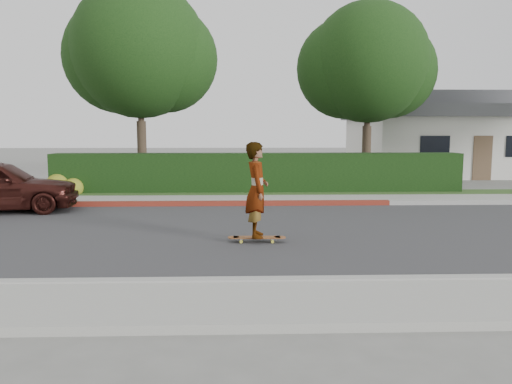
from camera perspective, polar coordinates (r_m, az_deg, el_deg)
The scene contains 14 objects.
ground at distance 12.03m, azimuth 15.95°, elevation -4.34°, with size 120.00×120.00×0.00m, color slate.
road at distance 12.03m, azimuth 15.95°, elevation -4.31°, with size 60.00×8.00×0.01m, color #2D2D30.
curb_near at distance 8.31m, azimuth 24.69°, elevation -9.20°, with size 60.00×0.20×0.15m, color #9E9E99.
curb_far at distance 15.91m, azimuth 11.47°, elevation -1.23°, with size 60.00×0.20×0.15m, color #9E9E99.
curb_red_section at distance 15.55m, azimuth -6.78°, elevation -1.32°, with size 12.00×0.21×0.15m, color maroon.
sidewalk_far at distance 16.78m, azimuth 10.77°, elevation -0.84°, with size 60.00×1.60×0.12m, color gray.
planting_strip at distance 18.34m, azimuth 9.68°, elevation -0.20°, with size 60.00×1.60×0.10m, color #2D4C1E.
hedge at distance 18.50m, azimuth 0.20°, elevation 2.14°, with size 15.00×1.00×1.50m, color black.
flowering_shrub at distance 19.15m, azimuth -21.19°, elevation 0.58°, with size 1.40×1.00×0.90m.
tree_left at distance 20.50m, azimuth -13.12°, elevation 15.08°, with size 5.99×5.21×8.00m.
tree_center at distance 21.21m, azimuth 12.58°, elevation 13.83°, with size 5.66×4.84×7.44m.
house at distance 29.62m, azimuth 21.46°, elevation 6.07°, with size 10.60×8.60×4.30m.
skateboard at distance 10.38m, azimuth 0.09°, elevation -5.24°, with size 1.21×0.26×0.11m.
skateboarder at distance 10.22m, azimuth 0.09°, elevation 0.24°, with size 0.72×0.47×1.96m, color white.
Camera 1 is at (-3.66, -11.23, 2.29)m, focal length 35.00 mm.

